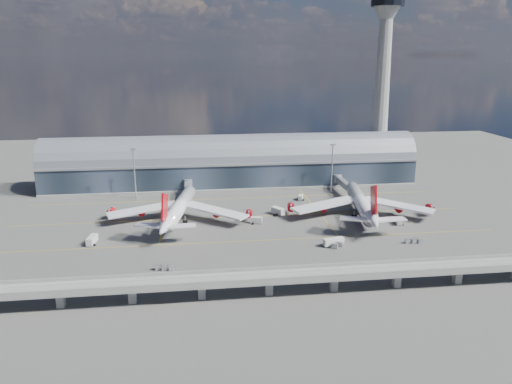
{
  "coord_description": "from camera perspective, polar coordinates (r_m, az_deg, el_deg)",
  "views": [
    {
      "loc": [
        -21.31,
        -189.62,
        69.45
      ],
      "look_at": [
        4.52,
        10.0,
        14.0
      ],
      "focal_mm": 35.0,
      "sensor_mm": 36.0,
      "label": 1
    }
  ],
  "objects": [
    {
      "name": "service_truck_1",
      "position": [
        212.72,
        0.05,
        -3.25
      ],
      "size": [
        5.35,
        3.62,
        2.84
      ],
      "rotation": [
        0.0,
        0.0,
        1.27
      ],
      "color": "silver",
      "rests_on": "ground"
    },
    {
      "name": "control_tower",
      "position": [
        293.16,
        14.19,
        11.46
      ],
      "size": [
        19.0,
        19.0,
        103.0
      ],
      "color": "gray",
      "rests_on": "ground"
    },
    {
      "name": "ground",
      "position": [
        203.06,
        -0.91,
        -4.6
      ],
      "size": [
        500.0,
        500.0,
        0.0
      ],
      "primitive_type": "plane",
      "color": "#474744",
      "rests_on": "ground"
    },
    {
      "name": "cargo_train_0",
      "position": [
        171.08,
        -10.44,
        -8.53
      ],
      "size": [
        6.96,
        3.02,
        1.52
      ],
      "rotation": [
        0.0,
        0.0,
        1.81
      ],
      "color": "gray",
      "rests_on": "ground"
    },
    {
      "name": "airliner_right",
      "position": [
        225.93,
        11.94,
        -1.35
      ],
      "size": [
        65.35,
        68.36,
        21.73
      ],
      "rotation": [
        0.0,
        0.0,
        -0.16
      ],
      "color": "white",
      "rests_on": "ground"
    },
    {
      "name": "taxi_lines",
      "position": [
        223.84,
        -1.55,
        -2.68
      ],
      "size": [
        200.0,
        80.12,
        0.01
      ],
      "color": "gold",
      "rests_on": "ground"
    },
    {
      "name": "jet_bridge_left",
      "position": [
        251.13,
        -7.8,
        0.43
      ],
      "size": [
        4.4,
        28.0,
        7.25
      ],
      "color": "gray",
      "rests_on": "ground"
    },
    {
      "name": "jet_bridge_right",
      "position": [
        260.94,
        10.09,
        0.9
      ],
      "size": [
        4.4,
        32.0,
        7.25
      ],
      "color": "gray",
      "rests_on": "ground"
    },
    {
      "name": "guideway",
      "position": [
        150.65,
        1.49,
        -9.81
      ],
      "size": [
        220.0,
        8.5,
        7.2
      ],
      "color": "gray",
      "rests_on": "ground"
    },
    {
      "name": "floodlight_mast_left",
      "position": [
        252.55,
        -13.72,
        2.19
      ],
      "size": [
        3.0,
        0.7,
        25.7
      ],
      "color": "gray",
      "rests_on": "ground"
    },
    {
      "name": "service_truck_4",
      "position": [
        247.79,
        5.11,
        -0.64
      ],
      "size": [
        3.31,
        4.7,
        2.49
      ],
      "rotation": [
        0.0,
        0.0,
        -0.35
      ],
      "color": "silver",
      "rests_on": "ground"
    },
    {
      "name": "cargo_train_1",
      "position": [
        200.44,
        17.57,
        -5.38
      ],
      "size": [
        7.1,
        2.37,
        1.56
      ],
      "rotation": [
        0.0,
        0.0,
        1.7
      ],
      "color": "gray",
      "rests_on": "ground"
    },
    {
      "name": "service_truck_2",
      "position": [
        190.87,
        8.85,
        -5.64
      ],
      "size": [
        8.46,
        4.35,
        2.95
      ],
      "rotation": [
        0.0,
        0.0,
        1.83
      ],
      "color": "silver",
      "rests_on": "ground"
    },
    {
      "name": "terminal",
      "position": [
        274.67,
        -2.76,
        3.17
      ],
      "size": [
        200.0,
        30.0,
        28.0
      ],
      "color": "#1B242E",
      "rests_on": "ground"
    },
    {
      "name": "cargo_train_2",
      "position": [
        189.43,
        9.28,
        -6.0
      ],
      "size": [
        5.51,
        4.54,
        1.86
      ],
      "rotation": [
        0.0,
        0.0,
        0.97
      ],
      "color": "gray",
      "rests_on": "ground"
    },
    {
      "name": "airliner_left",
      "position": [
        216.55,
        -8.86,
        -1.88
      ],
      "size": [
        63.27,
        66.6,
        20.36
      ],
      "rotation": [
        0.0,
        0.0,
        -0.18
      ],
      "color": "white",
      "rests_on": "ground"
    },
    {
      "name": "service_truck_5",
      "position": [
        224.4,
        2.54,
        -2.2
      ],
      "size": [
        5.82,
        6.97,
        3.22
      ],
      "rotation": [
        0.0,
        0.0,
        0.59
      ],
      "color": "silver",
      "rests_on": "ground"
    },
    {
      "name": "service_truck_3",
      "position": [
        220.34,
        16.0,
        -3.23
      ],
      "size": [
        3.04,
        5.65,
        2.59
      ],
      "rotation": [
        0.0,
        0.0,
        -0.19
      ],
      "color": "silver",
      "rests_on": "ground"
    },
    {
      "name": "floodlight_mast_right",
      "position": [
        260.85,
        8.68,
        2.87
      ],
      "size": [
        3.0,
        0.7,
        25.7
      ],
      "color": "gray",
      "rests_on": "ground"
    },
    {
      "name": "service_truck_0",
      "position": [
        200.26,
        -18.23,
        -5.22
      ],
      "size": [
        3.39,
        7.57,
        3.03
      ],
      "rotation": [
        0.0,
        0.0,
        -0.14
      ],
      "color": "silver",
      "rests_on": "ground"
    }
  ]
}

